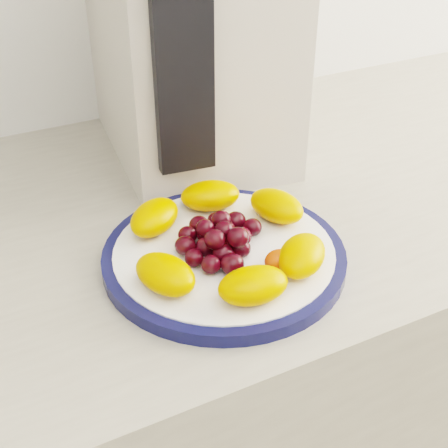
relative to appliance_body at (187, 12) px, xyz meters
name	(u,v)px	position (x,y,z in m)	size (l,w,h in m)	color
plate_rim	(224,256)	(-0.09, -0.28, -0.19)	(0.27, 0.27, 0.01)	#0E123E
plate_face	(224,256)	(-0.09, -0.28, -0.18)	(0.24, 0.24, 0.02)	white
appliance_body	(187,12)	(0.00, 0.00, 0.00)	(0.22, 0.31, 0.39)	beige
appliance_panel	(182,49)	(-0.07, -0.15, 0.01)	(0.07, 0.02, 0.29)	black
fruit_plate	(227,237)	(-0.08, -0.28, -0.16)	(0.23, 0.23, 0.04)	orange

